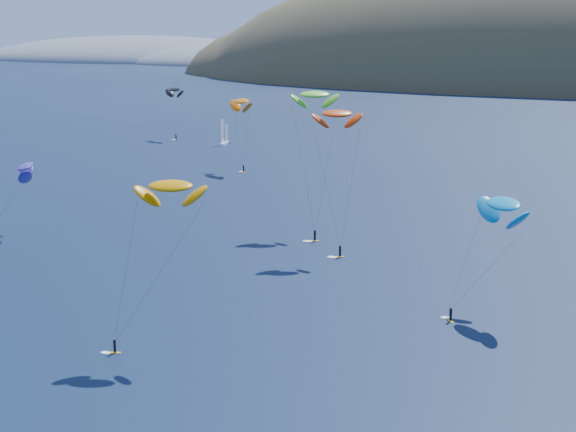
# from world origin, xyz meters

# --- Properties ---
(headland) EXTENTS (460.00, 250.00, 60.00)m
(headland) POSITION_xyz_m (-445.26, 750.08, -3.36)
(headland) COLOR slate
(headland) RESTS_ON ground
(sailboat) EXTENTS (7.75, 6.67, 9.48)m
(sailboat) POSITION_xyz_m (-82.46, 199.07, 0.86)
(sailboat) COLOR white
(sailboat) RESTS_ON ground
(kitesurfer_1) EXTENTS (10.17, 9.77, 20.84)m
(kitesurfer_1) POSITION_xyz_m (-57.26, 160.42, 18.18)
(kitesurfer_1) COLOR gold
(kitesurfer_1) RESTS_ON ground
(kitesurfer_2) EXTENTS (9.79, 9.94, 21.67)m
(kitesurfer_2) POSITION_xyz_m (-12.21, 48.52, 19.38)
(kitesurfer_2) COLOR gold
(kitesurfer_2) RESTS_ON ground
(kitesurfer_3) EXTENTS (10.16, 16.05, 27.56)m
(kitesurfer_3) POSITION_xyz_m (-17.47, 110.19, 25.09)
(kitesurfer_3) COLOR gold
(kitesurfer_3) RESTS_ON ground
(kitesurfer_5) EXTENTS (10.50, 13.39, 17.46)m
(kitesurfer_5) POSITION_xyz_m (22.59, 75.55, 14.67)
(kitesurfer_5) COLOR gold
(kitesurfer_5) RESTS_ON ground
(kitesurfer_9) EXTENTS (8.86, 9.17, 25.65)m
(kitesurfer_9) POSITION_xyz_m (-7.97, 95.71, 23.32)
(kitesurfer_9) COLOR gold
(kitesurfer_9) RESTS_ON ground
(kitesurfer_10) EXTENTS (9.20, 13.87, 14.96)m
(kitesurfer_10) POSITION_xyz_m (-65.04, 84.77, 12.32)
(kitesurfer_10) COLOR gold
(kitesurfer_10) RESTS_ON ground
(kitesurfer_12) EXTENTS (9.50, 8.56, 18.94)m
(kitesurfer_12) POSITION_xyz_m (-104.55, 206.31, 16.49)
(kitesurfer_12) COLOR gold
(kitesurfer_12) RESTS_ON ground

